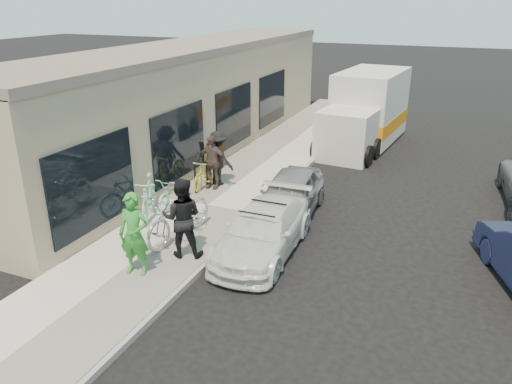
% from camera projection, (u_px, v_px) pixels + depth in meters
% --- Properties ---
extents(ground, '(120.00, 120.00, 0.00)m').
position_uv_depth(ground, '(224.00, 271.00, 11.42)').
color(ground, black).
rests_on(ground, ground).
extents(sidewalk, '(3.00, 34.00, 0.15)m').
position_uv_depth(sidewalk, '(208.00, 207.00, 14.69)').
color(sidewalk, beige).
rests_on(sidewalk, ground).
extents(curb, '(0.12, 34.00, 0.13)m').
position_uv_depth(curb, '(256.00, 216.00, 14.13)').
color(curb, '#9D9790').
rests_on(curb, ground).
extents(storefront, '(3.60, 20.00, 4.22)m').
position_uv_depth(storefront, '(193.00, 100.00, 19.39)').
color(storefront, tan).
rests_on(storefront, ground).
extents(bike_rack, '(0.16, 0.63, 0.89)m').
position_uv_depth(bike_rack, '(201.00, 174.00, 15.57)').
color(bike_rack, black).
rests_on(bike_rack, sidewalk).
extents(sandwich_board, '(0.66, 0.67, 0.97)m').
position_uv_depth(sandwich_board, '(214.00, 155.00, 17.63)').
color(sandwich_board, black).
rests_on(sandwich_board, sidewalk).
extents(sedan_white, '(1.78, 4.07, 1.20)m').
position_uv_depth(sedan_white, '(263.00, 230.00, 12.08)').
color(sedan_white, white).
rests_on(sedan_white, ground).
extents(sedan_silver, '(1.83, 3.84, 1.27)m').
position_uv_depth(sedan_silver, '(290.00, 195.00, 14.10)').
color(sedan_silver, '#9B9A9F').
rests_on(sedan_silver, ground).
extents(moving_truck, '(2.82, 6.26, 2.99)m').
position_uv_depth(moving_truck, '(366.00, 113.00, 20.80)').
color(moving_truck, silver).
rests_on(moving_truck, ground).
extents(tandem_bike, '(1.13, 2.49, 1.26)m').
position_uv_depth(tandem_bike, '(180.00, 215.00, 12.42)').
color(tandem_bike, silver).
rests_on(tandem_bike, sidewalk).
extents(woman_rider, '(0.75, 0.55, 1.88)m').
position_uv_depth(woman_rider, '(134.00, 234.00, 10.73)').
color(woman_rider, green).
rests_on(woman_rider, sidewalk).
extents(man_standing, '(1.12, 1.00, 1.92)m').
position_uv_depth(man_standing, '(182.00, 218.00, 11.49)').
color(man_standing, black).
rests_on(man_standing, sidewalk).
extents(cruiser_bike_a, '(1.27, 1.95, 1.14)m').
position_uv_depth(cruiser_bike_a, '(149.00, 196.00, 13.75)').
color(cruiser_bike_a, '#9CE9CD').
rests_on(cruiser_bike_a, sidewalk).
extents(cruiser_bike_b, '(0.68, 1.79, 0.93)m').
position_uv_depth(cruiser_bike_b, '(175.00, 191.00, 14.45)').
color(cruiser_bike_b, '#9CE9CD').
rests_on(cruiser_bike_b, sidewalk).
extents(cruiser_bike_c, '(0.60, 1.62, 0.96)m').
position_uv_depth(cruiser_bike_c, '(204.00, 173.00, 15.88)').
color(cruiser_bike_c, yellow).
rests_on(cruiser_bike_c, sidewalk).
extents(bystander_a, '(1.26, 0.90, 1.76)m').
position_uv_depth(bystander_a, '(218.00, 158.00, 15.97)').
color(bystander_a, black).
rests_on(bystander_a, sidewalk).
extents(bystander_b, '(1.02, 0.46, 1.71)m').
position_uv_depth(bystander_b, '(212.00, 162.00, 15.69)').
color(bystander_b, '#504139').
rests_on(bystander_b, sidewalk).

